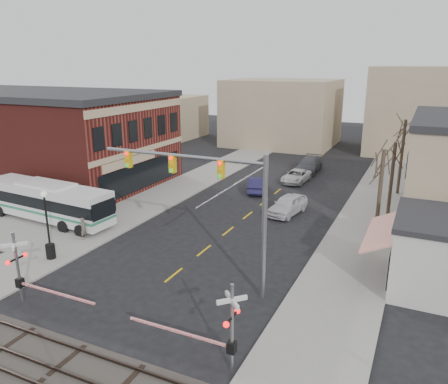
{
  "coord_description": "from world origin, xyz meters",
  "views": [
    {
      "loc": [
        12.94,
        -18.46,
        12.37
      ],
      "look_at": [
        0.22,
        8.77,
        3.5
      ],
      "focal_mm": 35.0,
      "sensor_mm": 36.0,
      "label": 1
    }
  ],
  "objects_px": {
    "car_d": "(309,165)",
    "pedestrian_far": "(95,212)",
    "rr_crossing_west": "(24,269)",
    "car_c": "(296,176)",
    "street_lamp": "(45,207)",
    "car_b": "(257,184)",
    "trash_bin": "(51,251)",
    "pedestrian_near": "(84,228)",
    "car_a": "(288,205)",
    "transit_bus": "(48,201)",
    "rr_crossing_east": "(222,326)",
    "traffic_signal_mast": "(217,191)"
  },
  "relations": [
    {
      "from": "car_d",
      "to": "pedestrian_far",
      "type": "relative_size",
      "value": 3.29
    },
    {
      "from": "rr_crossing_west",
      "to": "car_c",
      "type": "height_order",
      "value": "rr_crossing_west"
    },
    {
      "from": "street_lamp",
      "to": "car_b",
      "type": "relative_size",
      "value": 0.9
    },
    {
      "from": "car_b",
      "to": "car_c",
      "type": "xyz_separation_m",
      "value": [
        2.56,
        5.2,
        -0.09
      ]
    },
    {
      "from": "trash_bin",
      "to": "pedestrian_near",
      "type": "xyz_separation_m",
      "value": [
        -0.31,
        3.45,
        0.32
      ]
    },
    {
      "from": "car_a",
      "to": "car_d",
      "type": "distance_m",
      "value": 15.75
    },
    {
      "from": "street_lamp",
      "to": "pedestrian_far",
      "type": "relative_size",
      "value": 2.31
    },
    {
      "from": "transit_bus",
      "to": "trash_bin",
      "type": "distance_m",
      "value": 7.88
    },
    {
      "from": "car_c",
      "to": "transit_bus",
      "type": "bearing_deg",
      "value": -122.87
    },
    {
      "from": "car_b",
      "to": "car_d",
      "type": "relative_size",
      "value": 0.78
    },
    {
      "from": "car_d",
      "to": "rr_crossing_west",
      "type": "bearing_deg",
      "value": -101.27
    },
    {
      "from": "trash_bin",
      "to": "car_c",
      "type": "bearing_deg",
      "value": 70.58
    },
    {
      "from": "street_lamp",
      "to": "car_b",
      "type": "height_order",
      "value": "street_lamp"
    },
    {
      "from": "car_a",
      "to": "rr_crossing_west",
      "type": "bearing_deg",
      "value": -103.16
    },
    {
      "from": "rr_crossing_east",
      "to": "car_b",
      "type": "distance_m",
      "value": 26.65
    },
    {
      "from": "rr_crossing_east",
      "to": "car_c",
      "type": "distance_m",
      "value": 31.08
    },
    {
      "from": "traffic_signal_mast",
      "to": "trash_bin",
      "type": "xyz_separation_m",
      "value": [
        -11.42,
        -1.37,
        -5.14
      ]
    },
    {
      "from": "traffic_signal_mast",
      "to": "car_a",
      "type": "distance_m",
      "value": 14.85
    },
    {
      "from": "trash_bin",
      "to": "car_d",
      "type": "relative_size",
      "value": 0.17
    },
    {
      "from": "car_d",
      "to": "pedestrian_near",
      "type": "relative_size",
      "value": 3.62
    },
    {
      "from": "pedestrian_near",
      "to": "traffic_signal_mast",
      "type": "bearing_deg",
      "value": -107.41
    },
    {
      "from": "rr_crossing_east",
      "to": "car_a",
      "type": "height_order",
      "value": "rr_crossing_east"
    },
    {
      "from": "car_a",
      "to": "car_d",
      "type": "height_order",
      "value": "car_d"
    },
    {
      "from": "car_a",
      "to": "pedestrian_far",
      "type": "relative_size",
      "value": 2.7
    },
    {
      "from": "rr_crossing_west",
      "to": "car_d",
      "type": "bearing_deg",
      "value": 80.13
    },
    {
      "from": "traffic_signal_mast",
      "to": "car_c",
      "type": "height_order",
      "value": "traffic_signal_mast"
    },
    {
      "from": "car_a",
      "to": "pedestrian_near",
      "type": "xyz_separation_m",
      "value": [
        -11.63,
        -11.92,
        0.11
      ]
    },
    {
      "from": "rr_crossing_east",
      "to": "pedestrian_near",
      "type": "bearing_deg",
      "value": 151.18
    },
    {
      "from": "car_b",
      "to": "car_c",
      "type": "distance_m",
      "value": 5.79
    },
    {
      "from": "car_c",
      "to": "pedestrian_near",
      "type": "bearing_deg",
      "value": -109.84
    },
    {
      "from": "car_c",
      "to": "pedestrian_near",
      "type": "height_order",
      "value": "pedestrian_near"
    },
    {
      "from": "street_lamp",
      "to": "car_c",
      "type": "height_order",
      "value": "street_lamp"
    },
    {
      "from": "car_b",
      "to": "pedestrian_far",
      "type": "xyz_separation_m",
      "value": [
        -8.42,
        -14.12,
        0.25
      ]
    },
    {
      "from": "transit_bus",
      "to": "rr_crossing_west",
      "type": "height_order",
      "value": "rr_crossing_west"
    },
    {
      "from": "transit_bus",
      "to": "pedestrian_near",
      "type": "relative_size",
      "value": 7.51
    },
    {
      "from": "transit_bus",
      "to": "street_lamp",
      "type": "relative_size",
      "value": 2.96
    },
    {
      "from": "rr_crossing_east",
      "to": "pedestrian_near",
      "type": "relative_size",
      "value": 3.46
    },
    {
      "from": "transit_bus",
      "to": "car_b",
      "type": "relative_size",
      "value": 2.65
    },
    {
      "from": "rr_crossing_west",
      "to": "trash_bin",
      "type": "bearing_deg",
      "value": 123.3
    },
    {
      "from": "transit_bus",
      "to": "car_c",
      "type": "distance_m",
      "value": 25.2
    },
    {
      "from": "traffic_signal_mast",
      "to": "car_d",
      "type": "relative_size",
      "value": 1.73
    },
    {
      "from": "rr_crossing_east",
      "to": "street_lamp",
      "type": "bearing_deg",
      "value": 159.54
    },
    {
      "from": "car_d",
      "to": "street_lamp",
      "type": "bearing_deg",
      "value": -110.77
    },
    {
      "from": "car_c",
      "to": "car_d",
      "type": "distance_m",
      "value": 5.2
    },
    {
      "from": "rr_crossing_east",
      "to": "pedestrian_near",
      "type": "height_order",
      "value": "rr_crossing_east"
    },
    {
      "from": "traffic_signal_mast",
      "to": "car_d",
      "type": "distance_m",
      "value": 30.09
    },
    {
      "from": "transit_bus",
      "to": "traffic_signal_mast",
      "type": "height_order",
      "value": "traffic_signal_mast"
    },
    {
      "from": "traffic_signal_mast",
      "to": "car_b",
      "type": "height_order",
      "value": "traffic_signal_mast"
    },
    {
      "from": "rr_crossing_west",
      "to": "pedestrian_far",
      "type": "relative_size",
      "value": 3.15
    },
    {
      "from": "trash_bin",
      "to": "car_a",
      "type": "xyz_separation_m",
      "value": [
        11.32,
        15.37,
        0.21
      ]
    }
  ]
}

